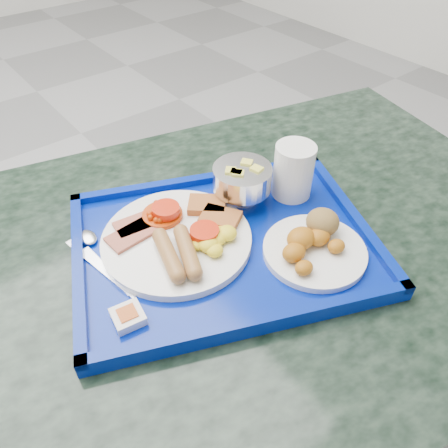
% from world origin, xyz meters
% --- Properties ---
extents(table, '(1.35, 1.06, 0.75)m').
position_xyz_m(table, '(0.30, -1.12, 0.56)').
color(table, slate).
rests_on(table, floor).
extents(tray, '(0.59, 0.52, 0.03)m').
position_xyz_m(tray, '(0.28, -1.11, 0.76)').
color(tray, '#031D94').
rests_on(tray, table).
extents(main_plate, '(0.25, 0.25, 0.04)m').
position_xyz_m(main_plate, '(0.22, -1.07, 0.78)').
color(main_plate, white).
rests_on(main_plate, tray).
extents(bread_plate, '(0.17, 0.17, 0.06)m').
position_xyz_m(bread_plate, '(0.38, -1.22, 0.78)').
color(bread_plate, white).
rests_on(bread_plate, tray).
extents(fruit_bowl, '(0.11, 0.11, 0.07)m').
position_xyz_m(fruit_bowl, '(0.38, -1.05, 0.81)').
color(fruit_bowl, silver).
rests_on(fruit_bowl, tray).
extents(juice_cup, '(0.07, 0.07, 0.10)m').
position_xyz_m(juice_cup, '(0.46, -1.09, 0.82)').
color(juice_cup, white).
rests_on(juice_cup, tray).
extents(spoon, '(0.03, 0.17, 0.01)m').
position_xyz_m(spoon, '(0.10, -0.99, 0.77)').
color(spoon, silver).
rests_on(spoon, tray).
extents(knife, '(0.04, 0.17, 0.00)m').
position_xyz_m(knife, '(0.09, -1.04, 0.77)').
color(knife, silver).
rests_on(knife, tray).
extents(jam_packet, '(0.05, 0.05, 0.02)m').
position_xyz_m(jam_packet, '(0.08, -1.15, 0.77)').
color(jam_packet, white).
rests_on(jam_packet, tray).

